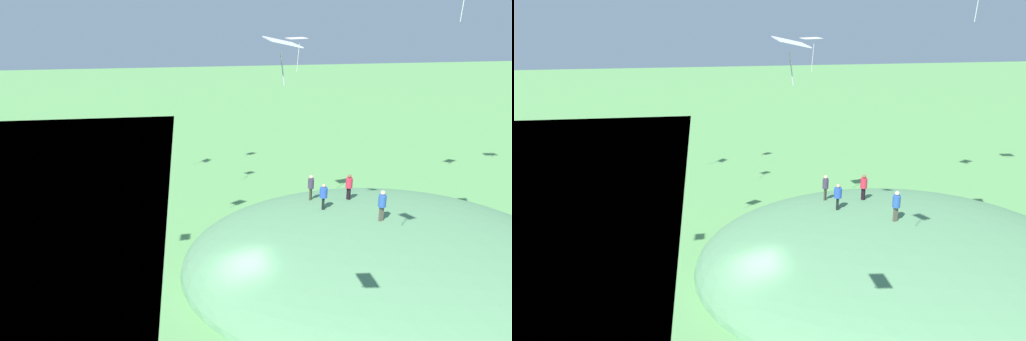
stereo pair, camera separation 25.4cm
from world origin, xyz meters
The scene contains 8 objects.
ground_plane centered at (0.00, 0.00, 0.00)m, with size 160.00×160.00×0.00m, color #589450.
grass_hill centered at (8.35, 2.14, 0.00)m, with size 22.92×20.13×5.01m, color #53885A.
person_watching_kites centered at (8.23, 2.58, 3.64)m, with size 0.54×0.54×1.81m.
person_on_hilltop centered at (7.51, 6.45, 3.30)m, with size 0.59×0.59×1.67m.
person_near_shore centered at (5.23, 7.11, 3.13)m, with size 0.52×0.52×1.68m.
person_with_child centered at (5.51, 4.99, 3.31)m, with size 0.52×0.52×1.61m.
kite_0 centered at (0.12, -10.51, 13.75)m, with size 0.85×1.19×1.23m.
kite_7 centered at (4.19, 7.63, 12.03)m, with size 1.32×1.08×1.95m.
Camera 2 is at (-1.98, -23.88, 15.15)m, focal length 37.61 mm.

